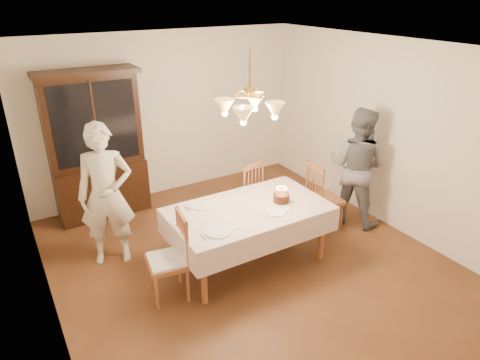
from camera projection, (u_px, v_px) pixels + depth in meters
ground at (248, 261)px, 5.42m from camera, size 5.00×5.00×0.00m
room_shell at (249, 143)px, 4.77m from camera, size 5.00×5.00×5.00m
dining_table at (249, 214)px, 5.14m from camera, size 1.90×1.10×0.76m
china_hutch at (96, 148)px, 6.19m from camera, size 1.38×0.54×2.16m
chair_far_side at (244, 197)px, 6.09m from camera, size 0.54×0.53×1.00m
chair_left_end at (168, 262)px, 4.63m from camera, size 0.48×0.50×1.00m
chair_right_end at (324, 200)px, 5.99m from camera, size 0.48×0.49×1.00m
elderly_woman at (106, 195)px, 5.11m from camera, size 0.76×0.62×1.79m
adult_in_grey at (357, 167)px, 6.03m from camera, size 0.94×1.03×1.71m
birthday_cake at (281, 199)px, 5.22m from camera, size 0.30×0.30×0.20m
place_setting_near_left at (219, 232)px, 4.60m from camera, size 0.42×0.27×0.02m
place_setting_near_right at (276, 212)px, 5.01m from camera, size 0.39×0.24×0.02m
place_setting_far_left at (202, 205)px, 5.17m from camera, size 0.42×0.27×0.02m
chandelier at (249, 108)px, 4.61m from camera, size 0.62×0.62×0.73m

